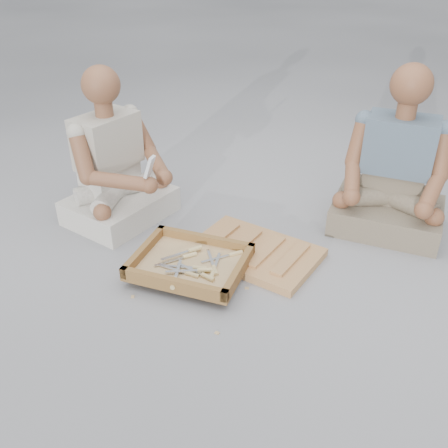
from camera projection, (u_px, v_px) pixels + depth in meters
The scene contains 27 objects.
ground at pixel (220, 299), 2.29m from camera, with size 60.00×60.00×0.00m, color #9C9CA1.
carved_panel at pixel (254, 252), 2.57m from camera, with size 0.63×0.42×0.04m, color #A98141.
tool_tray at pixel (190, 263), 2.41m from camera, with size 0.59×0.51×0.07m.
chisel_0 at pixel (188, 273), 2.33m from camera, with size 0.22×0.03×0.02m.
chisel_1 at pixel (214, 268), 2.37m from camera, with size 0.16×0.18×0.02m.
chisel_2 at pixel (232, 254), 2.47m from camera, with size 0.14×0.19×0.02m.
chisel_3 at pixel (196, 268), 2.37m from camera, with size 0.21×0.10×0.02m.
chisel_4 at pixel (200, 270), 2.34m from camera, with size 0.19×0.14×0.02m.
chisel_5 at pixel (213, 272), 2.34m from camera, with size 0.09×0.21×0.02m.
chisel_6 at pixel (186, 257), 2.45m from camera, with size 0.13×0.20×0.02m.
chisel_7 at pixel (191, 250), 2.47m from camera, with size 0.13×0.20×0.02m.
chisel_8 at pixel (175, 280), 2.27m from camera, with size 0.11×0.21×0.02m.
chisel_9 at pixel (204, 276), 2.31m from camera, with size 0.22×0.05×0.02m.
wood_chip_0 at pixel (169, 266), 2.50m from camera, with size 0.02×0.01×0.00m, color tan.
wood_chip_1 at pixel (214, 256), 2.58m from camera, with size 0.02×0.01×0.00m, color tan.
wood_chip_2 at pixel (209, 272), 2.46m from camera, with size 0.02×0.01×0.00m, color tan.
wood_chip_3 at pixel (200, 271), 2.47m from camera, with size 0.02×0.01×0.00m, color tan.
wood_chip_4 at pixel (194, 292), 2.33m from camera, with size 0.02×0.01×0.00m, color tan.
wood_chip_5 at pixel (247, 288), 2.35m from camera, with size 0.02×0.01×0.00m, color tan.
wood_chip_6 at pixel (201, 247), 2.65m from camera, with size 0.02×0.01×0.00m, color tan.
wood_chip_7 at pixel (165, 235), 2.76m from camera, with size 0.02×0.01×0.00m, color tan.
wood_chip_8 at pixel (144, 272), 2.46m from camera, with size 0.02×0.01×0.00m, color tan.
wood_chip_9 at pixel (133, 297), 2.29m from camera, with size 0.02×0.01×0.00m, color tan.
wood_chip_10 at pixel (217, 333), 2.09m from camera, with size 0.02×0.01×0.00m, color tan.
craftsman at pixel (116, 171), 2.79m from camera, with size 0.61×0.60×0.87m.
companion at pixel (393, 178), 2.69m from camera, with size 0.63×0.53×0.90m.
mobile_phone at pixel (150, 167), 2.52m from camera, with size 0.07×0.06×0.12m.
Camera 1 is at (0.90, -1.55, 1.46)m, focal length 40.00 mm.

